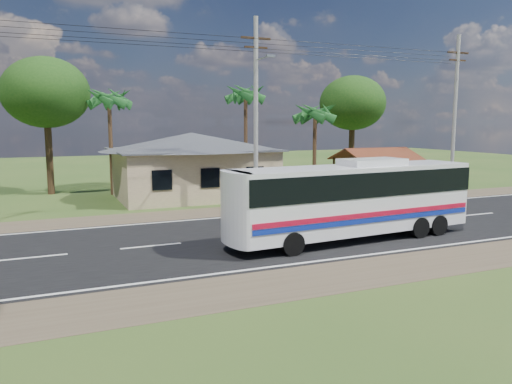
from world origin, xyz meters
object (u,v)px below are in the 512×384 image
at_px(waiting_shed, 376,156).
at_px(motorcycle, 388,196).
at_px(coach_bus, 354,194).
at_px(person, 359,193).

xyz_separation_m(waiting_shed, motorcycle, (-1.19, -2.97, -2.31)).
bearing_deg(coach_bus, motorcycle, 40.58).
bearing_deg(person, coach_bus, 73.44).
bearing_deg(coach_bus, waiting_shed, 45.78).
xyz_separation_m(motorcycle, person, (-3.09, -1.27, 0.51)).
relative_size(waiting_shed, person, 2.78).
height_order(waiting_shed, person, waiting_shed).
bearing_deg(person, motorcycle, -137.67).
bearing_deg(coach_bus, person, 49.51).
xyz_separation_m(waiting_shed, coach_bus, (-9.12, -10.77, -0.72)).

